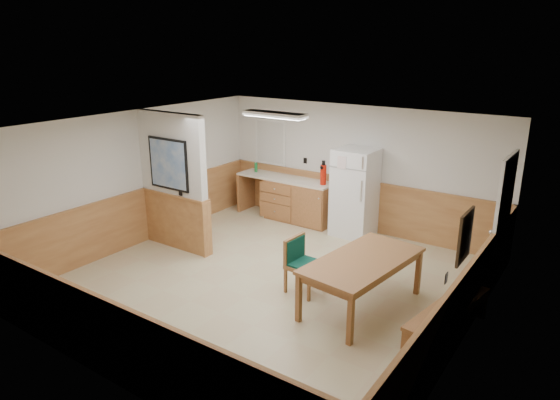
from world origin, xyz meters
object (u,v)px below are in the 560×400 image
Objects in this scene: refrigerator at (355,193)px; soap_bottle at (256,167)px; dining_bench at (448,314)px; dining_table at (363,265)px; fire_extinguisher at (323,174)px; dining_chair at (301,260)px.

refrigerator is 8.20× the size of soap_bottle.
refrigerator is 1.00× the size of dining_bench.
soap_bottle is (-3.86, 2.60, 0.34)m from dining_table.
refrigerator is 3.49× the size of fire_extinguisher.
soap_bottle is at bearing 161.84° from dining_bench.
dining_bench is 5.81m from soap_bottle.
dining_bench is 4.35m from fire_extinguisher.
dining_chair is at bearing -42.81° from soap_bottle.
soap_bottle is (-2.47, 0.09, 0.14)m from refrigerator.
fire_extinguisher is (-3.37, 2.64, 0.77)m from dining_bench.
dining_bench is 2.03× the size of dining_chair.
dining_bench is (1.26, -0.09, -0.31)m from dining_table.
dining_bench is at bearing -50.72° from fire_extinguisher.
fire_extinguisher is at bearing 177.45° from refrigerator.
fire_extinguisher is at bearing -1.60° from soap_bottle.
dining_table is at bearing -33.95° from soap_bottle.
soap_bottle is at bearing 153.18° from dining_table.
soap_bottle reaches higher than dining_chair.
fire_extinguisher is 2.35× the size of soap_bottle.
dining_chair is (0.39, -2.56, -0.37)m from refrigerator.
dining_table is 2.38× the size of dining_chair.
dining_bench is (2.64, -2.60, -0.51)m from refrigerator.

